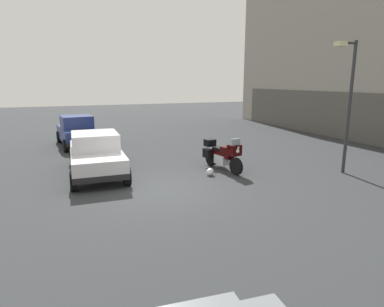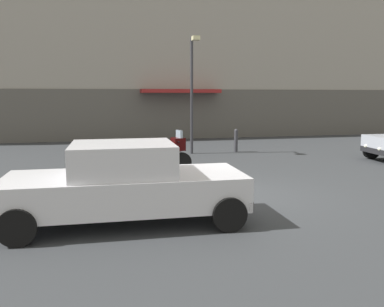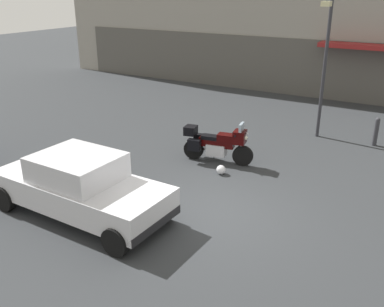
# 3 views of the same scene
# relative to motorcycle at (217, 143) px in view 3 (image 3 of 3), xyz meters

# --- Properties ---
(ground_plane) EXTENTS (80.00, 80.00, 0.00)m
(ground_plane) POSITION_rel_motorcycle_xyz_m (1.39, -3.06, -0.62)
(ground_plane) COLOR #2D3033
(motorcycle) EXTENTS (2.25, 0.94, 1.36)m
(motorcycle) POSITION_rel_motorcycle_xyz_m (0.00, 0.00, 0.00)
(motorcycle) COLOR black
(motorcycle) RESTS_ON ground
(helmet) EXTENTS (0.28, 0.28, 0.28)m
(helmet) POSITION_rel_motorcycle_xyz_m (0.57, -0.79, -0.48)
(helmet) COLOR silver
(helmet) RESTS_ON ground
(car_sedan_far) EXTENTS (4.61, 2.01, 1.56)m
(car_sedan_far) POSITION_rel_motorcycle_xyz_m (-1.24, -4.66, 0.16)
(car_sedan_far) COLOR silver
(car_sedan_far) RESTS_ON ground
(streetlamp_curbside) EXTENTS (0.28, 0.94, 4.83)m
(streetlamp_curbside) POSITION_rel_motorcycle_xyz_m (2.09, 3.96, 2.32)
(streetlamp_curbside) COLOR #2D2D33
(streetlamp_curbside) RESTS_ON ground
(bollard_curbside) EXTENTS (0.16, 0.16, 1.01)m
(bollard_curbside) POSITION_rel_motorcycle_xyz_m (4.08, 4.13, -0.09)
(bollard_curbside) COLOR #333338
(bollard_curbside) RESTS_ON ground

